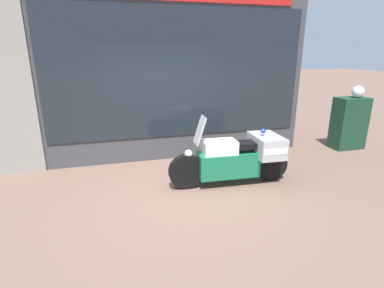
% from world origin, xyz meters
% --- Properties ---
extents(ground_plane, '(60.00, 60.00, 0.00)m').
position_xyz_m(ground_plane, '(0.00, 0.00, 0.00)').
color(ground_plane, '#7A5B4C').
extents(shop_building, '(6.83, 0.55, 3.72)m').
position_xyz_m(shop_building, '(-0.45, 2.00, 1.87)').
color(shop_building, '#424247').
rests_on(shop_building, ground).
extents(window_display, '(5.41, 0.30, 2.13)m').
position_xyz_m(window_display, '(0.41, 2.03, 0.50)').
color(window_display, slate).
rests_on(window_display, ground).
extents(paramedic_motorcycle, '(2.28, 0.79, 1.32)m').
position_xyz_m(paramedic_motorcycle, '(1.16, 0.15, 0.53)').
color(paramedic_motorcycle, black).
rests_on(paramedic_motorcycle, ground).
extents(utility_cabinet, '(0.79, 0.46, 1.29)m').
position_xyz_m(utility_cabinet, '(4.69, 1.40, 0.65)').
color(utility_cabinet, '#193D28').
rests_on(utility_cabinet, ground).
extents(white_helmet, '(0.29, 0.29, 0.29)m').
position_xyz_m(white_helmet, '(4.77, 1.35, 1.44)').
color(white_helmet, white).
rests_on(white_helmet, utility_cabinet).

